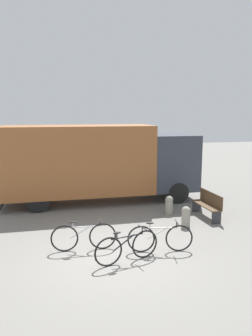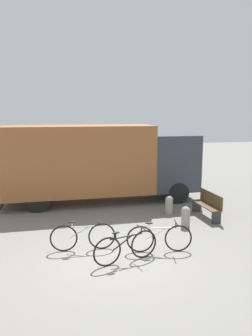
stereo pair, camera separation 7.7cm
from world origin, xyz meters
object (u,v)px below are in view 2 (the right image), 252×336
object	(u,v)px
bicycle_middle	(126,247)
bollard_far_bench	(169,204)
bicycle_far	(159,238)
bollard_near_bench	(186,216)
park_bench	(208,204)
bicycle_near	(83,236)
delivery_truck	(100,161)

from	to	relation	value
bicycle_middle	bollard_far_bench	world-z (taller)	bicycle_middle
bicycle_far	bollard_near_bench	xyz separation A→B (m)	(1.48, 1.75, -0.03)
bicycle_middle	bicycle_far	bearing A→B (deg)	6.43
park_bench	bicycle_near	distance (m)	5.08
delivery_truck	bicycle_near	distance (m)	5.22
bicycle_middle	bollard_near_bench	xyz separation A→B (m)	(2.50, 2.16, -0.03)
delivery_truck	bicycle_near	bearing A→B (deg)	-103.49
park_bench	bollard_near_bench	size ratio (longest dim) A/B	2.30
bicycle_middle	bollard_near_bench	distance (m)	3.30
delivery_truck	bicycle_far	size ratio (longest dim) A/B	4.56
delivery_truck	bicycle_far	bearing A→B (deg)	-81.14
park_bench	bicycle_near	size ratio (longest dim) A/B	0.88
delivery_truck	bicycle_far	xyz separation A→B (m)	(0.90, -5.45, -1.37)
park_bench	bicycle_far	distance (m)	3.65
delivery_truck	bollard_far_bench	world-z (taller)	delivery_truck
delivery_truck	bollard_near_bench	distance (m)	4.61
park_bench	bicycle_middle	distance (m)	4.68
park_bench	bicycle_middle	size ratio (longest dim) A/B	0.91
bollard_near_bench	park_bench	bearing A→B (deg)	32.67
bicycle_near	bollard_near_bench	world-z (taller)	bicycle_near
park_bench	bicycle_near	world-z (taller)	park_bench
bicycle_near	bollard_far_bench	xyz separation A→B (m)	(3.43, 2.62, -0.02)
bicycle_middle	bicycle_far	xyz separation A→B (m)	(1.01, 0.40, 0.00)
bicycle_middle	park_bench	bearing A→B (deg)	23.12
bollard_far_bench	bollard_near_bench	bearing A→B (deg)	-86.50
delivery_truck	park_bench	size ratio (longest dim) A/B	5.14
bicycle_far	bollard_far_bench	distance (m)	3.46
bicycle_far	bollard_far_bench	size ratio (longest dim) A/B	2.55
park_bench	bollard_far_bench	world-z (taller)	park_bench
delivery_truck	bollard_far_bench	xyz separation A→B (m)	(2.30, -2.28, -1.40)
park_bench	bollard_far_bench	distance (m)	1.42
delivery_truck	bicycle_near	xyz separation A→B (m)	(-1.13, -4.90, -1.37)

